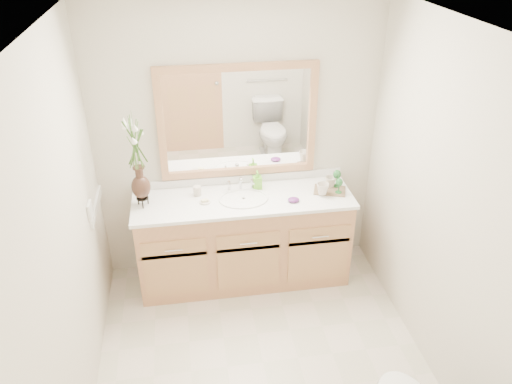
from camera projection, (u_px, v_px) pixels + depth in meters
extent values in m
plane|color=beige|center=(263.00, 362.00, 3.70)|extent=(2.60, 2.60, 0.00)
cube|color=white|center=(266.00, 30.00, 2.52)|extent=(2.40, 2.60, 0.02)
cube|color=beige|center=(238.00, 144.00, 4.23)|extent=(2.40, 0.02, 2.40)
cube|color=beige|center=(65.00, 246.00, 2.95)|extent=(0.02, 2.60, 2.40)
cube|color=beige|center=(444.00, 212.00, 3.27)|extent=(0.02, 2.60, 2.40)
cube|color=tan|center=(244.00, 240.00, 4.38)|extent=(1.80, 0.55, 0.80)
cube|color=white|center=(243.00, 199.00, 4.17)|extent=(1.84, 0.57, 0.03)
ellipsoid|color=white|center=(244.00, 205.00, 4.17)|extent=(0.38, 0.30, 0.12)
cylinder|color=silver|center=(241.00, 183.00, 4.27)|extent=(0.02, 0.02, 0.11)
cylinder|color=silver|center=(229.00, 186.00, 4.27)|extent=(0.02, 0.02, 0.08)
cylinder|color=silver|center=(252.00, 184.00, 4.30)|extent=(0.02, 0.02, 0.08)
cube|color=white|center=(238.00, 122.00, 4.11)|extent=(1.20, 0.01, 0.85)
cube|color=tan|center=(237.00, 67.00, 3.88)|extent=(1.32, 0.04, 0.06)
cube|color=tan|center=(239.00, 171.00, 4.33)|extent=(1.32, 0.04, 0.06)
cube|color=tan|center=(161.00, 127.00, 4.02)|extent=(0.06, 0.04, 0.85)
cube|color=tan|center=(312.00, 118.00, 4.19)|extent=(0.06, 0.04, 0.85)
cube|color=white|center=(90.00, 210.00, 3.71)|extent=(0.02, 0.12, 0.12)
cylinder|color=black|center=(142.00, 198.00, 4.02)|extent=(0.10, 0.10, 0.01)
ellipsoid|color=#302015|center=(141.00, 187.00, 3.97)|extent=(0.15, 0.15, 0.19)
cylinder|color=#302015|center=(139.00, 173.00, 3.91)|extent=(0.06, 0.06, 0.09)
cylinder|color=#4C7A33|center=(136.00, 146.00, 3.80)|extent=(0.05, 0.05, 0.35)
cylinder|color=beige|center=(197.00, 191.00, 4.19)|extent=(0.07, 0.07, 0.08)
cylinder|color=beige|center=(205.00, 202.00, 4.10)|extent=(0.09, 0.09, 0.01)
cube|color=beige|center=(205.00, 201.00, 4.09)|extent=(0.06, 0.05, 0.02)
imported|color=#67C32E|center=(257.00, 181.00, 4.27)|extent=(0.07, 0.07, 0.15)
ellipsoid|color=#5F236B|center=(294.00, 200.00, 4.10)|extent=(0.12, 0.11, 0.03)
cube|color=brown|center=(330.00, 190.00, 4.26)|extent=(0.31, 0.25, 0.01)
imported|color=beige|center=(323.00, 188.00, 4.17)|extent=(0.12, 0.12, 0.10)
imported|color=beige|center=(331.00, 181.00, 4.29)|extent=(0.13, 0.13, 0.10)
cylinder|color=#22672C|center=(338.00, 192.00, 4.22)|extent=(0.06, 0.06, 0.01)
cylinder|color=#22672C|center=(339.00, 188.00, 4.20)|extent=(0.01, 0.01, 0.08)
ellipsoid|color=#22672C|center=(339.00, 182.00, 4.17)|extent=(0.06, 0.06, 0.07)
cylinder|color=#22672C|center=(336.00, 186.00, 4.32)|extent=(0.06, 0.06, 0.01)
cylinder|color=#22672C|center=(336.00, 181.00, 4.29)|extent=(0.01, 0.01, 0.10)
ellipsoid|color=#22672C|center=(337.00, 174.00, 4.26)|extent=(0.07, 0.07, 0.08)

